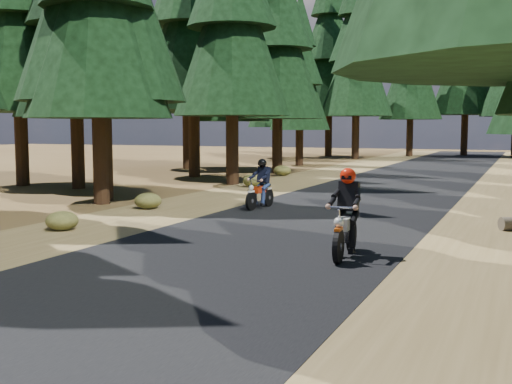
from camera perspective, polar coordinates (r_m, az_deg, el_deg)
ground at (r=11.72m, az=-2.89°, el=-6.05°), size 120.00×120.00×0.00m
road at (r=16.29m, az=4.83°, el=-2.68°), size 6.00×100.00×0.01m
shoulder_l at (r=18.25m, az=-9.02°, el=-1.82°), size 3.20×100.00×0.01m
shoulder_r at (r=15.51m, az=21.23°, el=-3.50°), size 3.20×100.00×0.01m
pine_forest at (r=32.23m, az=14.24°, el=15.45°), size 34.59×55.08×16.32m
understory_shrubs at (r=20.88m, az=15.45°, el=-0.27°), size 14.40×31.74×0.67m
rider_lead at (r=11.90m, az=7.95°, el=-3.21°), size 0.67×1.87×1.64m
rider_follow at (r=18.84m, az=0.35°, el=-0.01°), size 0.65×1.68×1.46m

